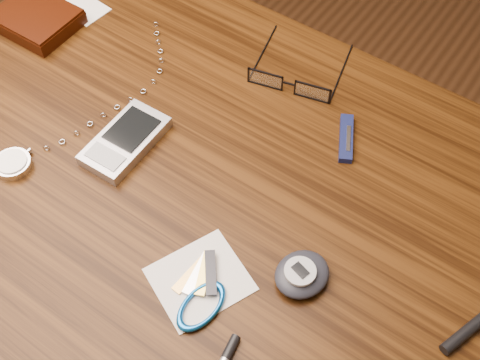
{
  "coord_description": "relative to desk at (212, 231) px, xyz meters",
  "views": [
    {
      "loc": [
        0.28,
        -0.33,
        1.41
      ],
      "look_at": [
        0.03,
        0.03,
        0.76
      ],
      "focal_mm": 45.0,
      "sensor_mm": 36.0,
      "label": 1
    }
  ],
  "objects": [
    {
      "name": "pda_phone",
      "position": [
        -0.14,
        -0.0,
        0.11
      ],
      "size": [
        0.07,
        0.13,
        0.02
      ],
      "color": "#A8A8AD",
      "rests_on": "desk"
    },
    {
      "name": "eyeglasses",
      "position": [
        -0.01,
        0.22,
        0.11
      ],
      "size": [
        0.16,
        0.16,
        0.03
      ],
      "color": "black",
      "rests_on": "desk"
    },
    {
      "name": "notepad_keys",
      "position": [
        0.08,
        -0.12,
        0.11
      ],
      "size": [
        0.13,
        0.14,
        0.01
      ],
      "color": "white",
      "rests_on": "desk"
    },
    {
      "name": "black_blue_pen",
      "position": [
        0.36,
        0.03,
        0.11
      ],
      "size": [
        0.05,
        0.1,
        0.01
      ],
      "color": "black",
      "rests_on": "desk"
    },
    {
      "name": "pedometer",
      "position": [
        0.16,
        -0.04,
        0.11
      ],
      "size": [
        0.08,
        0.08,
        0.03
      ],
      "color": "black",
      "rests_on": "desk"
    },
    {
      "name": "pocket_knife",
      "position": [
        0.1,
        0.18,
        0.11
      ],
      "size": [
        0.05,
        0.08,
        0.01
      ],
      "color": "#13153C",
      "rests_on": "desk"
    },
    {
      "name": "wallet_and_card",
      "position": [
        -0.42,
        0.1,
        0.12
      ],
      "size": [
        0.13,
        0.16,
        0.03
      ],
      "color": "black",
      "rests_on": "desk"
    },
    {
      "name": "desk",
      "position": [
        0.0,
        0.0,
        0.0
      ],
      "size": [
        1.0,
        0.7,
        0.75
      ],
      "color": "#321A08",
      "rests_on": "ground"
    },
    {
      "name": "pocket_watch",
      "position": [
        -0.24,
        -0.11,
        0.11
      ],
      "size": [
        0.09,
        0.36,
        0.02
      ],
      "color": "#B6B6BB",
      "rests_on": "desk"
    }
  ]
}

